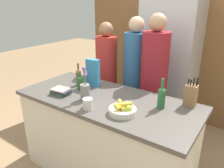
% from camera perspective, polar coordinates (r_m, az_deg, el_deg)
% --- Properties ---
extents(kitchen_island, '(1.85, 0.81, 0.93)m').
position_cam_1_polar(kitchen_island, '(2.42, -1.41, -13.72)').
color(kitchen_island, silver).
rests_on(kitchen_island, ground_plane).
extents(back_wall_wood, '(3.05, 0.12, 2.60)m').
position_cam_1_polar(back_wall_wood, '(3.63, 15.73, 11.59)').
color(back_wall_wood, brown).
rests_on(back_wall_wood, ground_plane).
extents(refrigerator, '(0.76, 0.62, 1.89)m').
position_cam_1_polar(refrigerator, '(3.34, 14.58, 4.68)').
color(refrigerator, '#B7B7BC').
rests_on(refrigerator, ground_plane).
extents(fruit_bowl, '(0.24, 0.24, 0.11)m').
position_cam_1_polar(fruit_bowl, '(1.88, 2.79, -6.56)').
color(fruit_bowl, silver).
rests_on(fruit_bowl, kitchen_island).
extents(knife_block, '(0.10, 0.09, 0.28)m').
position_cam_1_polar(knife_block, '(2.12, 19.86, -2.78)').
color(knife_block, olive).
rests_on(knife_block, kitchen_island).
extents(flower_vase, '(0.09, 0.09, 0.34)m').
position_cam_1_polar(flower_vase, '(2.13, -7.05, -1.44)').
color(flower_vase, gray).
rests_on(flower_vase, kitchen_island).
extents(cereal_box, '(0.16, 0.08, 0.31)m').
position_cam_1_polar(cereal_box, '(2.46, -5.00, 2.91)').
color(cereal_box, teal).
rests_on(cereal_box, kitchen_island).
extents(coffee_mug, '(0.12, 0.10, 0.10)m').
position_cam_1_polar(coffee_mug, '(1.96, -6.39, -5.18)').
color(coffee_mug, silver).
rests_on(coffee_mug, kitchen_island).
extents(book_stack, '(0.20, 0.16, 0.06)m').
position_cam_1_polar(book_stack, '(2.33, -13.25, -1.87)').
color(book_stack, '#3D6047').
rests_on(book_stack, kitchen_island).
extents(bottle_oil, '(0.07, 0.07, 0.21)m').
position_cam_1_polar(bottle_oil, '(2.41, -8.30, 0.53)').
color(bottle_oil, '#286633').
rests_on(bottle_oil, kitchen_island).
extents(bottle_vinegar, '(0.07, 0.07, 0.28)m').
position_cam_1_polar(bottle_vinegar, '(2.00, 12.83, -3.20)').
color(bottle_vinegar, '#286633').
rests_on(bottle_vinegar, kitchen_island).
extents(bottle_wine, '(0.06, 0.06, 0.26)m').
position_cam_1_polar(bottle_wine, '(2.52, -8.71, 1.91)').
color(bottle_wine, brown).
rests_on(bottle_wine, kitchen_island).
extents(person_at_sink, '(0.29, 0.29, 1.59)m').
position_cam_1_polar(person_at_sink, '(3.01, -1.46, 2.82)').
color(person_at_sink, '#383842').
rests_on(person_at_sink, ground_plane).
extents(person_in_blue, '(0.30, 0.30, 1.67)m').
position_cam_1_polar(person_in_blue, '(2.88, 5.94, 2.79)').
color(person_in_blue, '#383842').
rests_on(person_in_blue, ground_plane).
extents(person_in_red_tee, '(0.32, 0.32, 1.72)m').
position_cam_1_polar(person_in_red_tee, '(2.65, 10.85, 1.48)').
color(person_in_red_tee, '#383842').
rests_on(person_in_red_tee, ground_plane).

